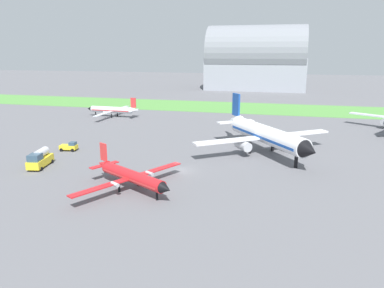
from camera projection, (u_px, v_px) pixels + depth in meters
The scene contains 8 objects.
ground_plane at pixel (182, 171), 64.49m from camera, with size 600.00×600.00×0.00m, color slate.
grass_taxiway_strip at pixel (236, 107), 137.38m from camera, with size 360.00×28.00×0.08m, color #549342.
airplane_foreground_turboprop at pixel (131, 176), 55.09m from camera, with size 16.38×18.81×6.22m.
airplane_taxiing_turboprop at pixel (112, 110), 117.01m from camera, with size 18.82×21.99×6.59m.
airplane_midfield_jet at pixel (265, 134), 74.58m from camera, with size 27.17×27.45×11.31m.
fuel_truck_midfield at pixel (40, 159), 66.22m from camera, with size 3.64×6.85×3.29m.
pushback_tug_by_runway at pixel (69, 147), 77.35m from camera, with size 3.80×2.44×1.95m.
hangar_distant at pixel (256, 60), 199.58m from camera, with size 54.25×29.90×35.13m.
Camera 1 is at (16.77, -58.90, 20.88)m, focal length 33.34 mm.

